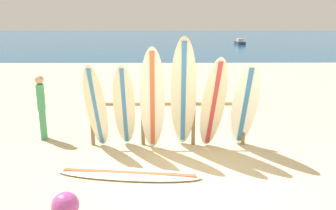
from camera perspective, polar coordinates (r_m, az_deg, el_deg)
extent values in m
plane|color=#D3BC8C|center=(5.87, 5.12, -14.47)|extent=(120.00, 120.00, 0.00)
cube|color=navy|center=(63.19, -0.22, 11.47)|extent=(120.00, 80.00, 0.01)
cylinder|color=olive|center=(7.89, -12.73, -2.78)|extent=(0.09, 0.09, 1.12)
cylinder|color=olive|center=(7.74, -4.28, -2.81)|extent=(0.09, 0.09, 1.12)
cylinder|color=olive|center=(7.75, 4.33, -2.77)|extent=(0.09, 0.09, 1.12)
cylinder|color=olive|center=(7.94, 12.71, -2.68)|extent=(0.09, 0.09, 1.12)
cylinder|color=olive|center=(7.61, 0.03, 0.16)|extent=(3.58, 0.08, 0.08)
ellipsoid|color=beige|center=(7.46, -12.09, -0.40)|extent=(0.57, 0.77, 1.95)
cube|color=#3372B2|center=(7.46, -12.09, -0.40)|extent=(0.19, 0.66, 1.80)
ellipsoid|color=beige|center=(7.37, -7.39, -0.31)|extent=(0.51, 0.91, 1.97)
cube|color=#3372B2|center=(7.37, -7.39, -0.31)|extent=(0.11, 0.84, 1.82)
ellipsoid|color=white|center=(7.17, -2.65, 0.83)|extent=(0.56, 0.63, 2.32)
cube|color=#CC5933|center=(7.17, -2.65, 0.83)|extent=(0.12, 0.58, 2.14)
ellipsoid|color=beige|center=(7.26, 2.62, 1.84)|extent=(0.60, 0.91, 2.53)
cube|color=#3372B2|center=(7.26, 2.62, 1.84)|extent=(0.13, 0.84, 2.33)
ellipsoid|color=beige|center=(7.25, 7.65, 0.08)|extent=(0.67, 0.95, 2.13)
cube|color=#B73338|center=(7.25, 7.65, 0.08)|extent=(0.23, 0.83, 1.96)
ellipsoid|color=white|center=(7.48, 12.83, -0.23)|extent=(0.59, 1.00, 2.00)
cube|color=#3372B2|center=(7.48, 12.83, -0.23)|extent=(0.12, 0.93, 1.84)
ellipsoid|color=silver|center=(6.43, -6.66, -11.51)|extent=(2.76, 0.87, 0.07)
cube|color=#CC5933|center=(6.43, -6.66, -11.51)|extent=(2.49, 0.40, 0.08)
cube|color=#3F9966|center=(8.69, -20.34, -3.11)|extent=(0.18, 0.23, 0.74)
cube|color=#3F9966|center=(8.52, -20.72, 1.26)|extent=(0.22, 0.28, 0.62)
sphere|color=tan|center=(8.45, -20.97, 4.02)|extent=(0.21, 0.21, 0.21)
cube|color=#333842|center=(43.22, 12.04, 10.24)|extent=(0.93, 2.44, 0.35)
cube|color=silver|center=(43.20, 12.07, 10.71)|extent=(0.63, 0.88, 0.36)
sphere|color=#A53F8C|center=(5.30, -16.98, -15.94)|extent=(0.40, 0.40, 0.40)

